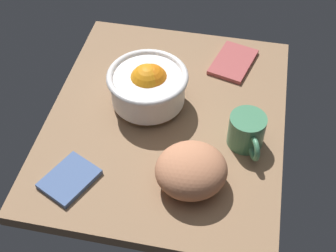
{
  "coord_description": "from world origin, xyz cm",
  "views": [
    {
      "loc": [
        -75.24,
        -15.53,
        82.93
      ],
      "look_at": [
        -7.16,
        -1.86,
        5.0
      ],
      "focal_mm": 50.34,
      "sensor_mm": 36.0,
      "label": 1
    }
  ],
  "objects_px": {
    "mug": "(247,132)",
    "bread_loaf": "(191,170)",
    "napkin_folded": "(233,62)",
    "fruit_bowl": "(148,84)",
    "napkin_spare": "(69,179)"
  },
  "relations": [
    {
      "from": "mug",
      "to": "bread_loaf",
      "type": "bearing_deg",
      "value": 142.54
    },
    {
      "from": "napkin_folded",
      "to": "mug",
      "type": "xyz_separation_m",
      "value": [
        -0.27,
        -0.06,
        0.03
      ]
    },
    {
      "from": "fruit_bowl",
      "to": "napkin_folded",
      "type": "relative_size",
      "value": 1.36
    },
    {
      "from": "fruit_bowl",
      "to": "bread_loaf",
      "type": "distance_m",
      "value": 0.26
    },
    {
      "from": "bread_loaf",
      "to": "napkin_spare",
      "type": "height_order",
      "value": "bread_loaf"
    },
    {
      "from": "fruit_bowl",
      "to": "napkin_folded",
      "type": "xyz_separation_m",
      "value": [
        0.19,
        -0.19,
        -0.06
      ]
    },
    {
      "from": "fruit_bowl",
      "to": "napkin_folded",
      "type": "height_order",
      "value": "fruit_bowl"
    },
    {
      "from": "fruit_bowl",
      "to": "napkin_folded",
      "type": "distance_m",
      "value": 0.27
    },
    {
      "from": "napkin_folded",
      "to": "napkin_spare",
      "type": "distance_m",
      "value": 0.54
    },
    {
      "from": "fruit_bowl",
      "to": "mug",
      "type": "height_order",
      "value": "fruit_bowl"
    },
    {
      "from": "napkin_spare",
      "to": "bread_loaf",
      "type": "bearing_deg",
      "value": -80.27
    },
    {
      "from": "bread_loaf",
      "to": "napkin_folded",
      "type": "relative_size",
      "value": 1.06
    },
    {
      "from": "fruit_bowl",
      "to": "napkin_folded",
      "type": "bearing_deg",
      "value": -44.65
    },
    {
      "from": "bread_loaf",
      "to": "mug",
      "type": "bearing_deg",
      "value": -37.46
    },
    {
      "from": "bread_loaf",
      "to": "napkin_spare",
      "type": "relative_size",
      "value": 1.33
    }
  ]
}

